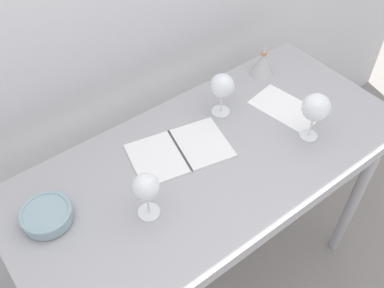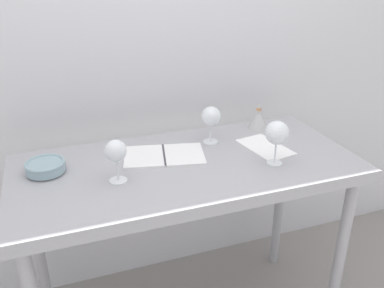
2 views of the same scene
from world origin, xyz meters
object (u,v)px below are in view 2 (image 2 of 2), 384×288
object	(u,v)px
wine_glass_far_right	(211,117)
wine_glass_near_left	(116,152)
wine_glass_near_right	(277,134)
decanter_funnel	(258,119)
tasting_sheet_upper	(265,147)
open_notebook	(164,155)
tasting_bowl	(45,167)

from	to	relation	value
wine_glass_far_right	wine_glass_near_left	bearing A→B (deg)	-155.10
wine_glass_near_right	decanter_funnel	size ratio (longest dim) A/B	1.36
wine_glass_near_left	tasting_sheet_upper	distance (m)	0.68
wine_glass_far_right	tasting_sheet_upper	distance (m)	0.27
wine_glass_far_right	tasting_sheet_upper	bearing A→B (deg)	-32.96
tasting_sheet_upper	decanter_funnel	bearing A→B (deg)	60.75
wine_glass_far_right	decanter_funnel	world-z (taller)	wine_glass_far_right
wine_glass_far_right	open_notebook	xyz separation A→B (m)	(-0.24, -0.07, -0.12)
decanter_funnel	open_notebook	bearing A→B (deg)	-164.17
wine_glass_far_right	open_notebook	world-z (taller)	wine_glass_far_right
open_notebook	wine_glass_near_left	bearing A→B (deg)	-134.11
wine_glass_near_left	tasting_sheet_upper	xyz separation A→B (m)	(0.67, 0.08, -0.12)
wine_glass_far_right	open_notebook	size ratio (longest dim) A/B	0.45
wine_glass_far_right	decanter_funnel	distance (m)	0.30
wine_glass_far_right	wine_glass_near_right	world-z (taller)	wine_glass_near_right
wine_glass_near_left	wine_glass_near_right	bearing A→B (deg)	-6.49
wine_glass_near_right	decanter_funnel	xyz separation A→B (m)	(0.12, 0.36, -0.08)
wine_glass_far_right	tasting_bowl	size ratio (longest dim) A/B	1.10
wine_glass_far_right	tasting_bowl	distance (m)	0.72
wine_glass_near_left	tasting_bowl	size ratio (longest dim) A/B	1.09
wine_glass_near_left	open_notebook	size ratio (longest dim) A/B	0.45
wine_glass_far_right	wine_glass_near_right	bearing A→B (deg)	-59.92
tasting_bowl	decanter_funnel	xyz separation A→B (m)	(0.99, 0.13, 0.02)
wine_glass_near_right	tasting_bowl	distance (m)	0.91
open_notebook	decanter_funnel	xyz separation A→B (m)	(0.52, 0.15, 0.04)
wine_glass_far_right	tasting_bowl	xyz separation A→B (m)	(-0.71, -0.06, -0.09)
wine_glass_near_left	tasting_bowl	xyz separation A→B (m)	(-0.25, 0.16, -0.09)
open_notebook	decanter_funnel	size ratio (longest dim) A/B	2.75
wine_glass_near_left	open_notebook	xyz separation A→B (m)	(0.22, 0.14, -0.12)
tasting_bowl	decanter_funnel	bearing A→B (deg)	7.71
wine_glass_near_left	wine_glass_near_right	world-z (taller)	wine_glass_near_right
wine_glass_near_right	tasting_sheet_upper	distance (m)	0.20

